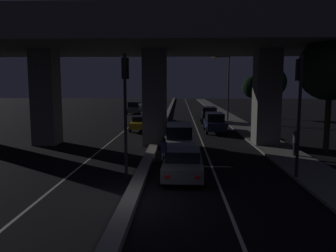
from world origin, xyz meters
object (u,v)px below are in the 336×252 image
at_px(car_grey_lead, 183,163).
at_px(car_white_second, 179,137).
at_px(traffic_light_left_of_median, 125,94).
at_px(car_taxi_yellow_lead_oncoming, 142,123).
at_px(car_dark_blue_third, 215,122).
at_px(traffic_light_right_of_median, 299,96).
at_px(car_white_second_oncoming, 149,113).
at_px(pedestrian_on_sidewalk, 296,142).
at_px(car_grey_third_oncoming, 135,108).
at_px(motorcycle_white_filtering_near, 164,154).
at_px(street_lamp, 226,83).
at_px(car_black_fourth, 209,114).

xyz_separation_m(car_grey_lead, car_white_second, (-0.22, 6.27, 0.25)).
distance_m(traffic_light_left_of_median, car_taxi_yellow_lead_oncoming, 17.02).
bearing_deg(car_dark_blue_third, traffic_light_right_of_median, -172.10).
distance_m(car_grey_lead, car_white_second_oncoming, 26.21).
xyz_separation_m(car_dark_blue_third, pedestrian_on_sidewalk, (3.68, -10.66, 0.00)).
xyz_separation_m(traffic_light_left_of_median, car_white_second_oncoming, (-1.37, 26.02, -2.97)).
xyz_separation_m(car_grey_third_oncoming, pedestrian_on_sidewalk, (13.82, -30.42, 0.00)).
bearing_deg(traffic_light_left_of_median, car_taxi_yellow_lead_oncoming, 94.24).
xyz_separation_m(traffic_light_right_of_median, car_grey_third_oncoming, (-12.23, 35.02, -2.89)).
relative_size(traffic_light_left_of_median, car_grey_third_oncoming, 1.37).
bearing_deg(traffic_light_left_of_median, car_dark_blue_third, 69.55).
bearing_deg(car_grey_third_oncoming, car_white_second_oncoming, 20.77).
bearing_deg(car_white_second_oncoming, pedestrian_on_sidewalk, 24.33).
xyz_separation_m(traffic_light_left_of_median, car_white_second, (2.41, 6.38, -2.94)).
xyz_separation_m(traffic_light_right_of_median, car_grey_lead, (-5.17, 0.11, -3.13)).
distance_m(car_white_second, car_white_second_oncoming, 20.00).
relative_size(traffic_light_right_of_median, motorcycle_white_filtering_near, 3.03).
bearing_deg(pedestrian_on_sidewalk, car_grey_lead, -146.38).
bearing_deg(traffic_light_left_of_median, street_lamp, 72.05).
height_order(traffic_light_right_of_median, car_white_second_oncoming, traffic_light_right_of_median).
bearing_deg(traffic_light_right_of_median, car_black_fourth, 94.77).
xyz_separation_m(street_lamp, pedestrian_on_sidewalk, (1.38, -20.09, -3.67)).
height_order(street_lamp, car_black_fourth, street_lamp).
height_order(car_black_fourth, car_white_second_oncoming, car_black_fourth).
bearing_deg(car_taxi_yellow_lead_oncoming, street_lamp, 130.22).
height_order(car_dark_blue_third, car_taxi_yellow_lead_oncoming, car_dark_blue_third).
distance_m(car_white_second_oncoming, car_grey_third_oncoming, 9.52).
bearing_deg(car_dark_blue_third, car_taxi_yellow_lead_oncoming, 78.55).
bearing_deg(traffic_light_left_of_median, traffic_light_right_of_median, 0.01).
xyz_separation_m(traffic_light_left_of_median, car_grey_third_oncoming, (-4.44, 35.02, -2.94)).
distance_m(traffic_light_right_of_median, street_lamp, 24.70).
height_order(car_taxi_yellow_lead_oncoming, car_white_second_oncoming, car_white_second_oncoming).
bearing_deg(car_white_second, car_white_second_oncoming, 9.23).
relative_size(car_grey_lead, motorcycle_white_filtering_near, 2.31).
bearing_deg(traffic_light_right_of_median, car_dark_blue_third, 97.83).
distance_m(car_black_fourth, car_grey_third_oncoming, 15.71).
height_order(car_grey_third_oncoming, motorcycle_white_filtering_near, car_grey_third_oncoming).
height_order(traffic_light_left_of_median, car_taxi_yellow_lead_oncoming, traffic_light_left_of_median).
distance_m(car_taxi_yellow_lead_oncoming, car_grey_third_oncoming, 18.63).
bearing_deg(car_grey_lead, street_lamp, -10.96).
xyz_separation_m(car_taxi_yellow_lead_oncoming, car_white_second_oncoming, (-0.14, 9.34, 0.19)).
bearing_deg(car_white_second_oncoming, traffic_light_right_of_median, 17.08).
relative_size(car_taxi_yellow_lead_oncoming, car_grey_third_oncoming, 1.16).
distance_m(car_dark_blue_third, car_black_fourth, 7.90).
bearing_deg(car_black_fourth, pedestrian_on_sidewalk, -169.12).
bearing_deg(car_white_second_oncoming, car_white_second, 8.57).
xyz_separation_m(traffic_light_left_of_median, car_dark_blue_third, (5.69, 15.27, -2.94)).
height_order(car_grey_lead, car_white_second_oncoming, car_white_second_oncoming).
relative_size(car_taxi_yellow_lead_oncoming, motorcycle_white_filtering_near, 2.60).
bearing_deg(motorcycle_white_filtering_near, car_grey_third_oncoming, 7.27).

